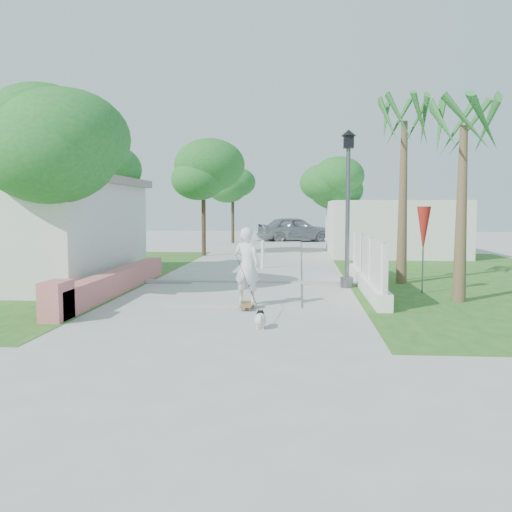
# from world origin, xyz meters

# --- Properties ---
(ground) EXTENTS (90.00, 90.00, 0.00)m
(ground) POSITION_xyz_m (0.00, 0.00, 0.00)
(ground) COLOR #B7B7B2
(ground) RESTS_ON ground
(path_strip) EXTENTS (3.20, 36.00, 0.06)m
(path_strip) POSITION_xyz_m (0.00, 20.00, 0.03)
(path_strip) COLOR #B7B7B2
(path_strip) RESTS_ON ground
(curb) EXTENTS (6.50, 0.25, 0.10)m
(curb) POSITION_xyz_m (0.00, 6.00, 0.05)
(curb) COLOR #999993
(curb) RESTS_ON ground
(grass_left) EXTENTS (8.00, 20.00, 0.01)m
(grass_left) POSITION_xyz_m (-7.00, 8.00, 0.01)
(grass_left) COLOR #265D1D
(grass_left) RESTS_ON ground
(grass_right) EXTENTS (8.00, 20.00, 0.01)m
(grass_right) POSITION_xyz_m (7.00, 8.00, 0.01)
(grass_right) COLOR #265D1D
(grass_right) RESTS_ON ground
(pink_wall) EXTENTS (0.45, 8.20, 0.80)m
(pink_wall) POSITION_xyz_m (-3.30, 3.55, 0.31)
(pink_wall) COLOR #CF6F6A
(pink_wall) RESTS_ON ground
(lattice_fence) EXTENTS (0.35, 7.00, 1.50)m
(lattice_fence) POSITION_xyz_m (3.40, 5.00, 0.54)
(lattice_fence) COLOR white
(lattice_fence) RESTS_ON ground
(building_right) EXTENTS (6.00, 8.00, 2.60)m
(building_right) POSITION_xyz_m (6.00, 18.00, 1.30)
(building_right) COLOR silver
(building_right) RESTS_ON ground
(street_lamp) EXTENTS (0.44, 0.44, 4.44)m
(street_lamp) POSITION_xyz_m (2.90, 5.50, 2.43)
(street_lamp) COLOR #59595E
(street_lamp) RESTS_ON ground
(bollard) EXTENTS (0.14, 0.14, 1.09)m
(bollard) POSITION_xyz_m (0.20, 10.00, 0.58)
(bollard) COLOR white
(bollard) RESTS_ON ground
(patio_umbrella) EXTENTS (0.36, 0.36, 2.30)m
(patio_umbrella) POSITION_xyz_m (4.80, 4.50, 1.69)
(patio_umbrella) COLOR #59595E
(patio_umbrella) RESTS_ON ground
(tree_left_near) EXTENTS (3.60, 3.60, 5.28)m
(tree_left_near) POSITION_xyz_m (-4.48, 2.98, 3.82)
(tree_left_near) COLOR #4C3826
(tree_left_near) RESTS_ON ground
(tree_left_mid) EXTENTS (3.20, 3.20, 4.85)m
(tree_left_mid) POSITION_xyz_m (-5.48, 8.48, 3.50)
(tree_left_mid) COLOR #4C3826
(tree_left_mid) RESTS_ON ground
(tree_path_left) EXTENTS (3.40, 3.40, 5.23)m
(tree_path_left) POSITION_xyz_m (-2.98, 15.98, 3.82)
(tree_path_left) COLOR #4C3826
(tree_path_left) RESTS_ON ground
(tree_path_right) EXTENTS (3.00, 3.00, 4.79)m
(tree_path_right) POSITION_xyz_m (3.22, 19.98, 3.49)
(tree_path_right) COLOR #4C3826
(tree_path_right) RESTS_ON ground
(tree_path_far) EXTENTS (3.20, 3.20, 5.17)m
(tree_path_far) POSITION_xyz_m (-2.78, 25.98, 3.82)
(tree_path_far) COLOR #4C3826
(tree_path_far) RESTS_ON ground
(palm_far) EXTENTS (1.80, 1.80, 5.30)m
(palm_far) POSITION_xyz_m (4.60, 6.50, 4.48)
(palm_far) COLOR brown
(palm_far) RESTS_ON ground
(palm_near) EXTENTS (1.80, 1.80, 4.70)m
(palm_near) POSITION_xyz_m (5.40, 3.20, 3.95)
(palm_near) COLOR brown
(palm_near) RESTS_ON ground
(skateboarder) EXTENTS (0.82, 2.44, 1.83)m
(skateboarder) POSITION_xyz_m (0.46, 1.18, 0.78)
(skateboarder) COLOR olive
(skateboarder) RESTS_ON ground
(dog) EXTENTS (0.25, 0.50, 0.34)m
(dog) POSITION_xyz_m (0.84, -0.22, 0.19)
(dog) COLOR silver
(dog) RESTS_ON ground
(parked_car) EXTENTS (5.38, 3.47, 1.70)m
(parked_car) POSITION_xyz_m (1.20, 27.80, 0.85)
(parked_car) COLOR #A7ABAF
(parked_car) RESTS_ON ground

